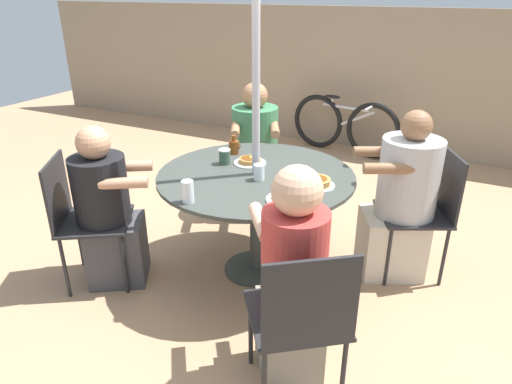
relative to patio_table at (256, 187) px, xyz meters
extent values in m
plane|color=tan|center=(0.00, 0.00, -0.64)|extent=(12.00, 12.00, 0.00)
cube|color=gray|center=(0.00, 3.06, 0.18)|extent=(10.00, 0.06, 1.65)
cylinder|color=#383D38|center=(0.00, 0.00, -0.64)|extent=(0.45, 0.45, 0.01)
cylinder|color=#383D38|center=(0.00, 0.00, -0.29)|extent=(0.08, 0.08, 0.72)
cylinder|color=#383D38|center=(0.00, 0.00, 0.08)|extent=(1.30, 1.30, 0.02)
cylinder|color=#ADADB2|center=(0.00, 0.00, 0.60)|extent=(0.05, 0.05, 2.50)
cylinder|color=#232326|center=(-0.84, -0.32, -0.42)|extent=(0.02, 0.02, 0.44)
cylinder|color=#232326|center=(-0.64, -0.63, -0.42)|extent=(0.02, 0.02, 0.44)
cylinder|color=#232326|center=(-1.15, -0.52, -0.42)|extent=(0.02, 0.02, 0.44)
cylinder|color=#232326|center=(-0.95, -0.83, -0.42)|extent=(0.02, 0.02, 0.44)
cube|color=#232326|center=(-0.89, -0.57, -0.20)|extent=(0.60, 0.60, 0.02)
cube|color=#232326|center=(-1.07, -0.69, 0.03)|extent=(0.24, 0.36, 0.43)
cube|color=#3D3D42|center=(-0.80, -0.51, -0.42)|extent=(0.49, 0.48, 0.44)
cylinder|color=black|center=(-0.84, -0.54, 0.02)|extent=(0.35, 0.35, 0.45)
sphere|color=tan|center=(-0.84, -0.54, 0.34)|extent=(0.21, 0.21, 0.21)
cylinder|color=tan|center=(-0.77, -0.32, 0.13)|extent=(0.28, 0.21, 0.07)
cylinder|color=tan|center=(-0.62, -0.56, 0.13)|extent=(0.28, 0.21, 0.07)
cylinder|color=#232326|center=(0.38, -0.81, -0.42)|extent=(0.02, 0.02, 0.44)
cylinder|color=#232326|center=(0.67, -0.59, -0.42)|extent=(0.02, 0.02, 0.44)
cylinder|color=#232326|center=(0.90, -0.89, -0.42)|extent=(0.02, 0.02, 0.44)
cube|color=#232326|center=(0.64, -0.85, -0.20)|extent=(0.61, 0.61, 0.02)
cube|color=#232326|center=(0.76, -1.02, 0.03)|extent=(0.34, 0.26, 0.43)
cube|color=gray|center=(0.57, -0.77, -0.42)|extent=(0.43, 0.44, 0.44)
cylinder|color=#B73833|center=(0.60, -0.80, 0.05)|extent=(0.31, 0.31, 0.52)
sphere|color=#DBA884|center=(0.60, -0.80, 0.42)|extent=(0.23, 0.23, 0.23)
cylinder|color=#DBA884|center=(0.39, -0.73, 0.18)|extent=(0.24, 0.29, 0.07)
cylinder|color=#DBA884|center=(0.59, -0.58, 0.18)|extent=(0.24, 0.29, 0.07)
cylinder|color=#232326|center=(0.87, 0.22, -0.42)|extent=(0.02, 0.02, 0.44)
cylinder|color=#232326|center=(0.70, 0.56, -0.42)|extent=(0.02, 0.02, 0.44)
cylinder|color=#232326|center=(1.20, 0.39, -0.42)|extent=(0.02, 0.02, 0.44)
cylinder|color=#232326|center=(1.03, 0.72, -0.42)|extent=(0.02, 0.02, 0.44)
cube|color=#232326|center=(0.95, 0.47, -0.20)|extent=(0.58, 0.58, 0.02)
cube|color=#232326|center=(1.14, 0.57, 0.03)|extent=(0.20, 0.38, 0.43)
cube|color=beige|center=(0.84, 0.42, -0.42)|extent=(0.53, 0.52, 0.44)
cylinder|color=#B2B2B2|center=(0.90, 0.45, 0.06)|extent=(0.39, 0.39, 0.54)
sphere|color=brown|center=(0.90, 0.45, 0.42)|extent=(0.20, 0.20, 0.20)
cylinder|color=brown|center=(0.80, 0.22, 0.20)|extent=(0.30, 0.20, 0.07)
cylinder|color=brown|center=(0.66, 0.50, 0.20)|extent=(0.30, 0.20, 0.07)
cylinder|color=#232326|center=(-0.24, 0.86, -0.42)|extent=(0.02, 0.02, 0.44)
cylinder|color=#232326|center=(-0.57, 0.69, -0.42)|extent=(0.02, 0.02, 0.44)
cylinder|color=#232326|center=(-0.41, 1.19, -0.42)|extent=(0.02, 0.02, 0.44)
cylinder|color=#232326|center=(-0.74, 1.02, -0.42)|extent=(0.02, 0.02, 0.44)
cube|color=#232326|center=(-0.49, 0.94, -0.20)|extent=(0.59, 0.59, 0.02)
cube|color=#232326|center=(-0.58, 1.13, 0.03)|extent=(0.38, 0.21, 0.43)
cube|color=slate|center=(-0.43, 0.84, -0.42)|extent=(0.52, 0.54, 0.44)
cylinder|color=#38754C|center=(-0.46, 0.89, 0.04)|extent=(0.39, 0.39, 0.50)
sphere|color=#A3704C|center=(-0.46, 0.89, 0.39)|extent=(0.22, 0.22, 0.22)
cylinder|color=#A3704C|center=(-0.22, 0.78, 0.16)|extent=(0.21, 0.32, 0.07)
cylinder|color=#A3704C|center=(-0.51, 0.64, 0.16)|extent=(0.21, 0.32, 0.07)
cylinder|color=white|center=(0.42, -0.01, 0.10)|extent=(0.22, 0.22, 0.01)
cylinder|color=#AD7A3D|center=(0.42, -0.01, 0.11)|extent=(0.17, 0.17, 0.01)
cylinder|color=#AD7A3D|center=(0.42, -0.02, 0.13)|extent=(0.17, 0.17, 0.01)
cylinder|color=#AD7A3D|center=(0.42, -0.02, 0.14)|extent=(0.17, 0.17, 0.01)
ellipsoid|color=brown|center=(0.42, -0.01, 0.15)|extent=(0.13, 0.12, 0.00)
cube|color=#F4E084|center=(0.43, -0.02, 0.16)|extent=(0.03, 0.03, 0.01)
cylinder|color=white|center=(0.33, -0.29, 0.10)|extent=(0.22, 0.22, 0.01)
cylinder|color=#AD7A3D|center=(0.33, -0.29, 0.11)|extent=(0.13, 0.13, 0.01)
cylinder|color=#AD7A3D|center=(0.33, -0.29, 0.12)|extent=(0.14, 0.14, 0.01)
cylinder|color=#AD7A3D|center=(0.33, -0.29, 0.13)|extent=(0.13, 0.13, 0.01)
ellipsoid|color=brown|center=(0.33, -0.29, 0.14)|extent=(0.11, 0.10, 0.00)
cube|color=#F4E084|center=(0.33, -0.28, 0.14)|extent=(0.03, 0.03, 0.01)
cylinder|color=white|center=(-0.12, 0.15, 0.10)|extent=(0.22, 0.22, 0.01)
cylinder|color=#AD7A3D|center=(-0.12, 0.15, 0.11)|extent=(0.16, 0.16, 0.01)
cylinder|color=#AD7A3D|center=(-0.12, 0.15, 0.12)|extent=(0.16, 0.16, 0.01)
cylinder|color=#AD7A3D|center=(-0.12, 0.15, 0.13)|extent=(0.15, 0.15, 0.01)
ellipsoid|color=brown|center=(-0.12, 0.15, 0.14)|extent=(0.13, 0.12, 0.00)
cube|color=#F4E084|center=(-0.11, 0.15, 0.14)|extent=(0.03, 0.03, 0.01)
cylinder|color=brown|center=(-0.32, 0.28, 0.14)|extent=(0.08, 0.08, 0.10)
cylinder|color=brown|center=(-0.32, 0.28, 0.21)|extent=(0.03, 0.03, 0.04)
torus|color=brown|center=(-0.29, 0.28, 0.16)|extent=(0.05, 0.01, 0.05)
cylinder|color=#33513D|center=(-0.28, 0.07, 0.14)|extent=(0.08, 0.08, 0.10)
cylinder|color=white|center=(-0.28, 0.07, 0.20)|extent=(0.08, 0.08, 0.01)
cylinder|color=silver|center=(-0.15, -0.56, 0.16)|extent=(0.07, 0.07, 0.13)
cylinder|color=silver|center=(0.06, -0.08, 0.15)|extent=(0.07, 0.07, 0.10)
torus|color=black|center=(-0.55, 2.80, -0.31)|extent=(0.66, 0.16, 0.66)
torus|color=black|center=(0.16, 2.69, -0.31)|extent=(0.66, 0.16, 0.66)
cylinder|color=#B2B2B7|center=(-0.19, 2.74, -0.09)|extent=(0.59, 0.12, 0.03)
cylinder|color=#B2B2B7|center=(-0.05, 2.72, -0.20)|extent=(0.45, 0.10, 0.26)
cylinder|color=#B2B2B7|center=(-0.37, 2.77, -0.04)|extent=(0.03, 0.03, 0.09)
ellipsoid|color=black|center=(-0.37, 2.77, 0.02)|extent=(0.21, 0.10, 0.04)
cylinder|color=#B2B2B7|center=(0.13, 2.69, -0.03)|extent=(0.09, 0.44, 0.03)
camera|label=1|loc=(1.24, -2.47, 1.21)|focal=32.00mm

